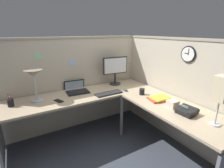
# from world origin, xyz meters

# --- Properties ---
(ground_plane) EXTENTS (6.80, 6.80, 0.00)m
(ground_plane) POSITION_xyz_m (0.00, 0.00, 0.00)
(ground_plane) COLOR #383D47
(cubicle_wall_back) EXTENTS (2.57, 0.12, 1.58)m
(cubicle_wall_back) POSITION_xyz_m (-0.36, 0.87, 0.79)
(cubicle_wall_back) COLOR #B7AD99
(cubicle_wall_back) RESTS_ON ground
(cubicle_wall_right) EXTENTS (0.12, 2.37, 1.58)m
(cubicle_wall_right) POSITION_xyz_m (0.87, -0.27, 0.79)
(cubicle_wall_right) COLOR #B7AD99
(cubicle_wall_right) RESTS_ON ground
(desk) EXTENTS (2.35, 2.15, 0.73)m
(desk) POSITION_xyz_m (-0.15, -0.05, 0.63)
(desk) COLOR tan
(desk) RESTS_ON ground
(monitor) EXTENTS (0.46, 0.20, 0.50)m
(monitor) POSITION_xyz_m (0.33, 0.64, 1.02)
(monitor) COLOR #232326
(monitor) RESTS_ON desk
(laptop) EXTENTS (0.37, 0.41, 0.22)m
(laptop) POSITION_xyz_m (-0.41, 0.66, 0.75)
(laptop) COLOR black
(laptop) RESTS_ON desk
(keyboard) EXTENTS (0.43, 0.14, 0.02)m
(keyboard) POSITION_xyz_m (-0.02, 0.26, 0.74)
(keyboard) COLOR #232326
(keyboard) RESTS_ON desk
(computer_mouse) EXTENTS (0.06, 0.10, 0.03)m
(computer_mouse) POSITION_xyz_m (0.28, 0.25, 0.75)
(computer_mouse) COLOR #38383D
(computer_mouse) RESTS_ON desk
(desk_lamp_dome) EXTENTS (0.24, 0.24, 0.44)m
(desk_lamp_dome) POSITION_xyz_m (-1.02, 0.54, 1.09)
(desk_lamp_dome) COLOR #B7BABF
(desk_lamp_dome) RESTS_ON desk
(pen_cup) EXTENTS (0.08, 0.08, 0.18)m
(pen_cup) POSITION_xyz_m (-1.34, 0.52, 0.78)
(pen_cup) COLOR black
(pen_cup) RESTS_ON desk
(cell_phone) EXTENTS (0.12, 0.16, 0.01)m
(cell_phone) POSITION_xyz_m (-0.76, 0.37, 0.73)
(cell_phone) COLOR black
(cell_phone) RESTS_ON desk
(office_phone) EXTENTS (0.20, 0.22, 0.11)m
(office_phone) POSITION_xyz_m (0.45, -0.79, 0.77)
(office_phone) COLOR black
(office_phone) RESTS_ON desk
(book_stack) EXTENTS (0.32, 0.26, 0.04)m
(book_stack) POSITION_xyz_m (0.49, -0.31, 0.75)
(book_stack) COLOR #BF3F38
(book_stack) RESTS_ON desk
(desk_lamp_paper) EXTENTS (0.13, 0.13, 0.53)m
(desk_lamp_paper) POSITION_xyz_m (0.50, -1.09, 1.11)
(desk_lamp_paper) COLOR #B7BABF
(desk_lamp_paper) RESTS_ON desk
(coffee_mug) EXTENTS (0.08, 0.08, 0.10)m
(coffee_mug) POSITION_xyz_m (0.41, -0.02, 0.78)
(coffee_mug) COLOR black
(coffee_mug) RESTS_ON desk
(tissue_box) EXTENTS (0.12, 0.12, 0.09)m
(tissue_box) POSITION_xyz_m (0.46, -0.56, 0.78)
(tissue_box) COLOR beige
(tissue_box) RESTS_ON desk
(wall_clock) EXTENTS (0.04, 0.22, 0.22)m
(wall_clock) POSITION_xyz_m (0.82, -0.44, 1.37)
(wall_clock) COLOR black
(pinned_note_leftmost) EXTENTS (0.10, 0.00, 0.09)m
(pinned_note_leftmost) POSITION_xyz_m (-0.39, 0.82, 1.17)
(pinned_note_leftmost) COLOR #99B7E5
(pinned_note_middle) EXTENTS (0.08, 0.00, 0.09)m
(pinned_note_middle) POSITION_xyz_m (-0.90, 0.82, 1.31)
(pinned_note_middle) COLOR #8CCC99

